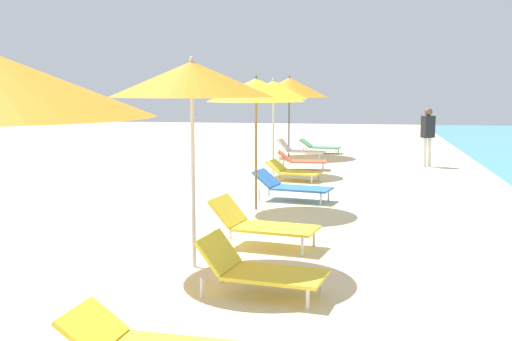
# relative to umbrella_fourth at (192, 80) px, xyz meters

# --- Properties ---
(umbrella_fourth) EXTENTS (2.05, 2.05, 2.67)m
(umbrella_fourth) POSITION_rel_umbrella_fourth_xyz_m (0.00, 0.00, 0.00)
(umbrella_fourth) COLOR silver
(umbrella_fourth) RESTS_ON ground
(lounger_fourth_shoreside) EXTENTS (1.61, 0.95, 0.70)m
(lounger_fourth_shoreside) POSITION_rel_umbrella_fourth_xyz_m (0.68, 1.16, -2.04)
(lounger_fourth_shoreside) COLOR yellow
(lounger_fourth_shoreside) RESTS_ON ground
(lounger_fourth_inland) EXTENTS (1.45, 0.88, 0.65)m
(lounger_fourth_inland) POSITION_rel_umbrella_fourth_xyz_m (1.01, -0.95, -2.08)
(lounger_fourth_inland) COLOR yellow
(lounger_fourth_inland) RESTS_ON ground
(umbrella_fifth) EXTENTS (1.84, 1.84, 2.52)m
(umbrella_fifth) POSITION_rel_umbrella_fourth_xyz_m (0.10, 3.91, -0.14)
(umbrella_fifth) COLOR olive
(umbrella_fifth) RESTS_ON ground
(lounger_fifth_shoreside) EXTENTS (1.66, 0.97, 0.60)m
(lounger_fifth_shoreside) POSITION_rel_umbrella_fourth_xyz_m (0.64, 4.96, -2.08)
(lounger_fifth_shoreside) COLOR blue
(lounger_fifth_shoreside) RESTS_ON ground
(umbrella_sixth) EXTENTS (1.81, 1.81, 2.54)m
(umbrella_sixth) POSITION_rel_umbrella_fourth_xyz_m (-0.30, 8.72, -0.15)
(umbrella_sixth) COLOR silver
(umbrella_sixth) RESTS_ON ground
(lounger_sixth_shoreside) EXTENTS (1.42, 0.74, 0.54)m
(lounger_sixth_shoreside) POSITION_rel_umbrella_fourth_xyz_m (0.33, 9.84, -2.11)
(lounger_sixth_shoreside) COLOR #D8593F
(lounger_sixth_shoreside) RESTS_ON ground
(lounger_sixth_inland) EXTENTS (1.41, 0.94, 0.49)m
(lounger_sixth_inland) POSITION_rel_umbrella_fourth_xyz_m (0.36, 7.72, -2.14)
(lounger_sixth_inland) COLOR yellow
(lounger_sixth_inland) RESTS_ON ground
(umbrella_farthest) EXTENTS (2.56, 2.56, 2.69)m
(umbrella_farthest) POSITION_rel_umbrella_fourth_xyz_m (-0.45, 13.23, -0.08)
(umbrella_farthest) COLOR #4C4C51
(umbrella_farthest) RESTS_ON ground
(lounger_farthest_shoreside) EXTENTS (1.47, 0.79, 0.50)m
(lounger_farthest_shoreside) POSITION_rel_umbrella_fourth_xyz_m (0.49, 14.45, -2.13)
(lounger_farthest_shoreside) COLOR #4CA572
(lounger_farthest_shoreside) RESTS_ON ground
(lounger_farthest_inland) EXTENTS (1.53, 0.81, 0.68)m
(lounger_farthest_inland) POSITION_rel_umbrella_fourth_xyz_m (0.04, 12.06, -2.05)
(lounger_farthest_inland) COLOR white
(lounger_farthest_inland) RESTS_ON ground
(person_walking_near) EXTENTS (0.42, 0.39, 1.71)m
(person_walking_near) POSITION_rel_umbrella_fourth_xyz_m (3.87, 11.20, -1.34)
(person_walking_near) COLOR silver
(person_walking_near) RESTS_ON ground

